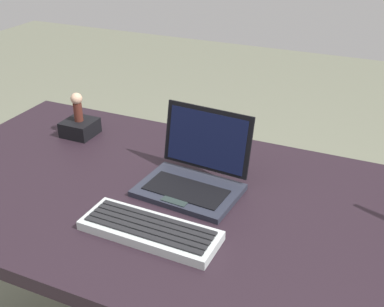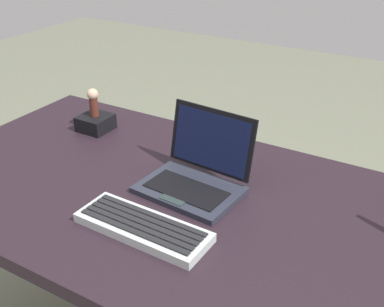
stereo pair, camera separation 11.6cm
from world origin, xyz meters
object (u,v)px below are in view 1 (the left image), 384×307
at_px(laptop_front, 194,174).
at_px(external_keyboard, 150,230).
at_px(figurine, 77,105).
at_px(figurine_stand, 80,128).

xyz_separation_m(laptop_front, external_keyboard, (-0.01, -0.22, -0.03)).
distance_m(external_keyboard, figurine, 0.59).
bearing_deg(laptop_front, external_keyboard, -92.51).
relative_size(external_keyboard, figurine, 3.47).
bearing_deg(laptop_front, figurine, 162.92).
bearing_deg(laptop_front, figurine_stand, 162.92).
height_order(laptop_front, external_keyboard, laptop_front).
relative_size(figurine_stand, figurine, 1.05).
bearing_deg(figurine_stand, figurine, 90.00).
xyz_separation_m(laptop_front, figurine_stand, (-0.46, 0.14, -0.02)).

